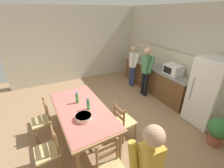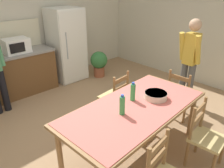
# 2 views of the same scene
# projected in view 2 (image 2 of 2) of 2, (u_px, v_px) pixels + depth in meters

# --- Properties ---
(ground_plane) EXTENTS (8.32, 8.32, 0.00)m
(ground_plane) POSITION_uv_depth(u_px,v_px,m) (91.00, 132.00, 3.63)
(ground_plane) COLOR #9E7A56
(wall_back) EXTENTS (6.52, 0.12, 2.90)m
(wall_back) POSITION_uv_depth(u_px,v_px,m) (13.00, 24.00, 4.78)
(wall_back) COLOR beige
(wall_back) RESTS_ON ground
(wall_right) EXTENTS (0.12, 5.20, 2.90)m
(wall_right) POSITION_uv_depth(u_px,v_px,m) (199.00, 21.00, 5.05)
(wall_right) COLOR beige
(wall_right) RESTS_ON ground
(refrigerator) EXTENTS (0.74, 0.73, 1.75)m
(refrigerator) POSITION_uv_depth(u_px,v_px,m) (67.00, 45.00, 5.34)
(refrigerator) COLOR silver
(refrigerator) RESTS_ON ground
(microwave) EXTENTS (0.50, 0.39, 0.30)m
(microwave) POSITION_uv_depth(u_px,v_px,m) (16.00, 46.00, 4.52)
(microwave) COLOR white
(microwave) RESTS_ON kitchen_counter
(dining_table) EXTENTS (2.16, 1.13, 0.78)m
(dining_table) POSITION_uv_depth(u_px,v_px,m) (135.00, 111.00, 2.91)
(dining_table) COLOR olive
(dining_table) RESTS_ON ground
(bottle_near_centre) EXTENTS (0.07, 0.07, 0.27)m
(bottle_near_centre) POSITION_uv_depth(u_px,v_px,m) (122.00, 105.00, 2.65)
(bottle_near_centre) COLOR green
(bottle_near_centre) RESTS_ON dining_table
(bottle_off_centre) EXTENTS (0.07, 0.07, 0.27)m
(bottle_off_centre) POSITION_uv_depth(u_px,v_px,m) (133.00, 92.00, 2.97)
(bottle_off_centre) COLOR green
(bottle_off_centre) RESTS_ON dining_table
(serving_bowl) EXTENTS (0.32, 0.32, 0.09)m
(serving_bowl) POSITION_uv_depth(u_px,v_px,m) (156.00, 95.00, 3.05)
(serving_bowl) COLOR beige
(serving_bowl) RESTS_ON dining_table
(chair_head_end) EXTENTS (0.42, 0.44, 0.91)m
(chair_head_end) POSITION_uv_depth(u_px,v_px,m) (180.00, 95.00, 3.91)
(chair_head_end) COLOR olive
(chair_head_end) RESTS_ON ground
(chair_side_far_right) EXTENTS (0.46, 0.44, 0.91)m
(chair_side_far_right) POSITION_uv_depth(u_px,v_px,m) (115.00, 97.00, 3.83)
(chair_side_far_right) COLOR olive
(chair_side_far_right) RESTS_ON ground
(chair_side_near_right) EXTENTS (0.46, 0.44, 0.91)m
(chair_side_near_right) POSITION_uv_depth(u_px,v_px,m) (205.00, 137.00, 2.83)
(chair_side_near_right) COLOR olive
(chair_side_near_right) RESTS_ON ground
(person_by_table) EXTENTS (0.30, 0.43, 1.69)m
(person_by_table) POSITION_uv_depth(u_px,v_px,m) (190.00, 58.00, 4.17)
(person_by_table) COLOR #4C4C4C
(person_by_table) RESTS_ON ground
(potted_plant) EXTENTS (0.44, 0.44, 0.67)m
(potted_plant) POSITION_uv_depth(u_px,v_px,m) (99.00, 62.00, 5.67)
(potted_plant) COLOR brown
(potted_plant) RESTS_ON ground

